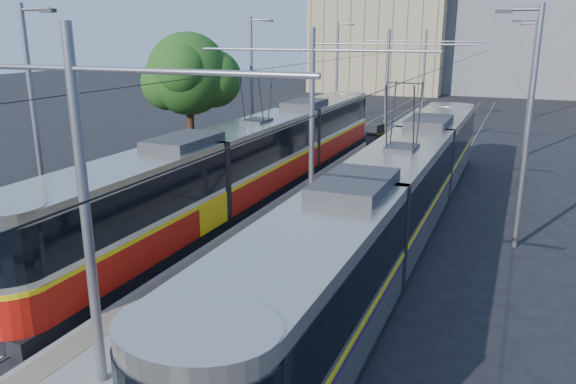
% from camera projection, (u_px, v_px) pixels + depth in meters
% --- Properties ---
extents(ground, '(160.00, 160.00, 0.00)m').
position_uv_depth(ground, '(205.00, 307.00, 15.05)').
color(ground, black).
rests_on(ground, ground).
extents(platform, '(4.00, 50.00, 0.30)m').
position_uv_depth(platform, '(370.00, 167.00, 30.07)').
color(platform, gray).
rests_on(platform, ground).
extents(tactile_strip_left, '(0.70, 50.00, 0.01)m').
position_uv_depth(tactile_strip_left, '(344.00, 162.00, 30.57)').
color(tactile_strip_left, gray).
rests_on(tactile_strip_left, platform).
extents(tactile_strip_right, '(0.70, 50.00, 0.01)m').
position_uv_depth(tactile_strip_right, '(397.00, 167.00, 29.48)').
color(tactile_strip_right, gray).
rests_on(tactile_strip_right, platform).
extents(rails, '(8.71, 70.00, 0.03)m').
position_uv_depth(rails, '(370.00, 170.00, 30.11)').
color(rails, gray).
rests_on(rails, ground).
extents(track_arrow, '(1.20, 5.00, 0.01)m').
position_uv_depth(track_arrow, '(15.00, 333.00, 13.74)').
color(track_arrow, silver).
rests_on(track_arrow, ground).
extents(tram_left, '(2.43, 29.31, 5.50)m').
position_uv_depth(tram_left, '(257.00, 157.00, 25.36)').
color(tram_left, black).
rests_on(tram_left, ground).
extents(tram_right, '(2.43, 28.09, 5.50)m').
position_uv_depth(tram_right, '(399.00, 189.00, 19.48)').
color(tram_right, black).
rests_on(tram_right, ground).
extents(catenary, '(9.20, 70.00, 7.00)m').
position_uv_depth(catenary, '(358.00, 90.00, 26.35)').
color(catenary, gray).
rests_on(catenary, platform).
extents(street_lamps, '(15.18, 38.22, 8.00)m').
position_uv_depth(street_lamps, '(391.00, 85.00, 32.51)').
color(street_lamps, gray).
rests_on(street_lamps, ground).
extents(shelter, '(0.79, 1.08, 2.16)m').
position_uv_depth(shelter, '(375.00, 144.00, 29.81)').
color(shelter, black).
rests_on(shelter, platform).
extents(tree, '(4.94, 4.57, 7.18)m').
position_uv_depth(tree, '(195.00, 75.00, 30.69)').
color(tree, '#382314').
rests_on(tree, ground).
extents(building_left, '(16.32, 12.24, 14.96)m').
position_uv_depth(building_left, '(384.00, 30.00, 69.91)').
color(building_left, tan).
rests_on(building_left, ground).
extents(building_centre, '(18.36, 14.28, 14.48)m').
position_uv_depth(building_centre, '(522.00, 32.00, 67.52)').
color(building_centre, slate).
rests_on(building_centre, ground).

